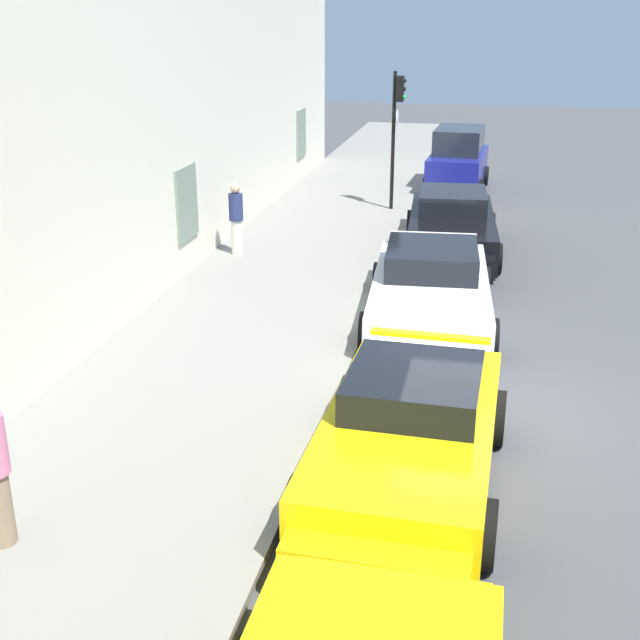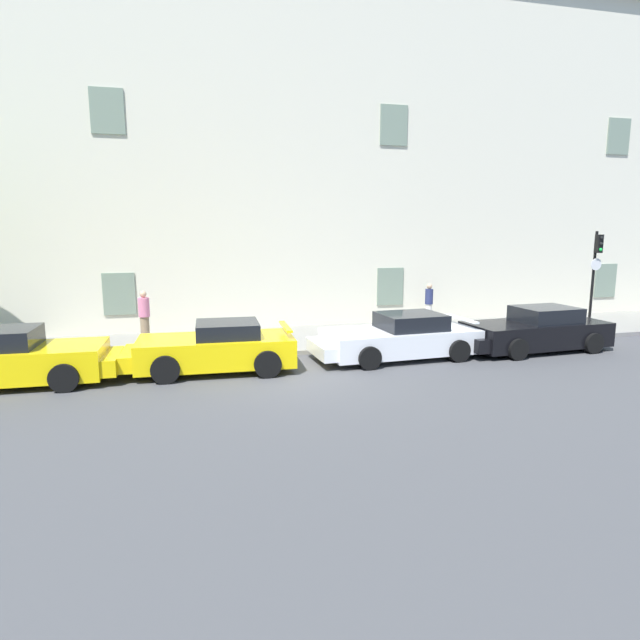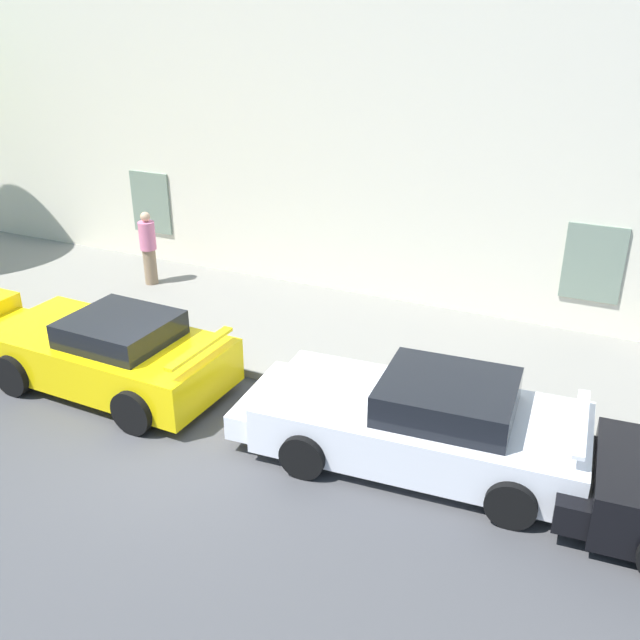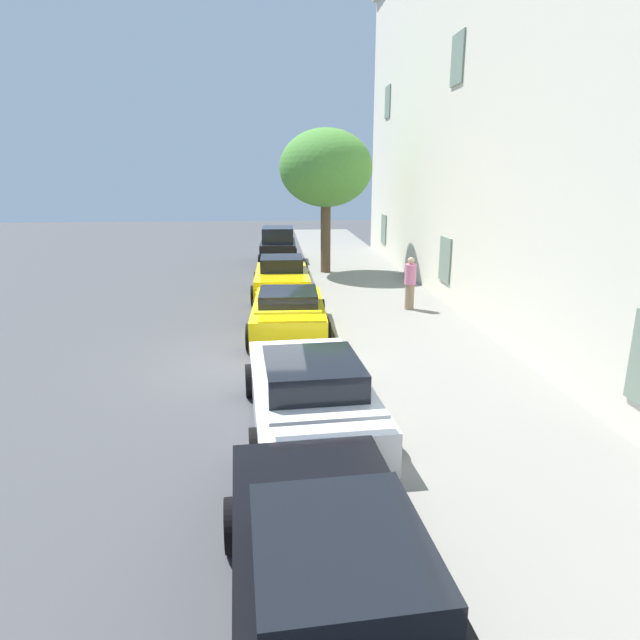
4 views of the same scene
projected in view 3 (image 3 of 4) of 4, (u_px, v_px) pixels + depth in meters
The scene contains 5 objects.
ground_plane at pixel (179, 442), 10.87m from camera, with size 80.00×80.00×0.00m, color #444447.
sidewalk at pixel (303, 329), 14.38m from camera, with size 60.00×4.19×0.14m, color gray.
sportscar_yellow_flank at pixel (103, 352), 12.25m from camera, with size 4.63×2.27×1.37m.
sportscar_white_middle at pixel (411, 421), 10.31m from camera, with size 5.15×2.49×1.35m.
pedestrian_strolling at pixel (148, 248), 16.15m from camera, with size 0.45×0.45×1.70m.
Camera 3 is at (5.81, -7.35, 6.21)m, focal length 39.88 mm.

